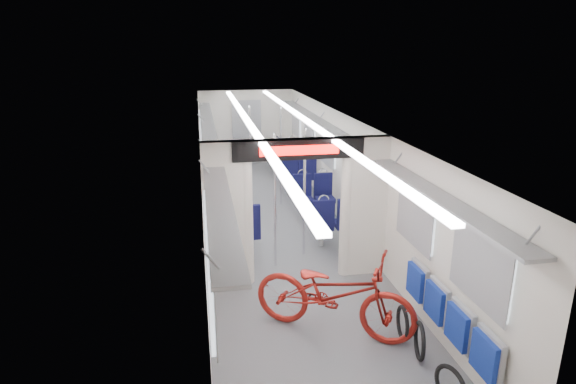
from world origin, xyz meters
The scene contains 13 objects.
carriage centered at (0.00, -0.27, 1.50)m, with size 12.00×12.02×2.31m.
bicycle centered at (0.16, -3.61, 0.57)m, with size 0.75×2.16×1.13m, color maroon.
flip_bench centered at (1.35, -4.35, 0.58)m, with size 0.12×2.11×0.51m.
bike_hoop_b centered at (1.03, -4.35, 0.22)m, with size 0.48×0.48×0.05m, color black.
bike_hoop_c centered at (0.99, -3.93, 0.21)m, with size 0.46×0.46×0.05m, color black.
seat_bay_near_left centered at (-0.93, -0.11, 0.55)m, with size 0.91×2.09×1.10m.
seat_bay_near_right centered at (0.93, -0.03, 0.52)m, with size 0.88×1.93×1.06m.
seat_bay_far_left centered at (-0.93, 3.28, 0.54)m, with size 0.91×2.08×1.10m.
seat_bay_far_right centered at (0.93, 3.50, 0.55)m, with size 0.92×2.14×1.12m.
stanchion_near_left centered at (-0.28, -1.51, 1.15)m, with size 0.04×0.04×2.30m, color silver.
stanchion_near_right centered at (0.30, -1.13, 1.15)m, with size 0.05×0.05×2.30m, color silver.
stanchion_far_left centered at (-0.29, 2.08, 1.15)m, with size 0.05×0.05×2.30m, color silver.
stanchion_far_right centered at (0.37, 1.78, 1.15)m, with size 0.04×0.04×2.30m, color silver.
Camera 1 is at (-1.43, -8.97, 3.66)m, focal length 30.00 mm.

